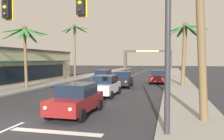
{
  "coord_description": "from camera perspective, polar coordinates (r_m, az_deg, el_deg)",
  "views": [
    {
      "loc": [
        6.72,
        -9.61,
        2.97
      ],
      "look_at": [
        2.51,
        8.0,
        2.2
      ],
      "focal_mm": 38.84,
      "sensor_mm": 36.0,
      "label": 1
    }
  ],
  "objects": [
    {
      "name": "sedan_parked_nearest_kerb",
      "position": [
        30.97,
        10.77,
        -1.53
      ],
      "size": [
        1.99,
        4.47,
        1.68
      ],
      "color": "maroon",
      "rests_on": "ground"
    },
    {
      "name": "sedan_oncoming_far",
      "position": [
        30.99,
        -2.04,
        -1.48
      ],
      "size": [
        2.1,
        4.51,
        1.68
      ],
      "color": "navy",
      "rests_on": "ground"
    },
    {
      "name": "palm_right_nearest",
      "position": [
        12.15,
        20.06,
        13.62
      ],
      "size": [
        3.08,
        2.84,
        8.01
      ],
      "color": "brown",
      "rests_on": "ground"
    },
    {
      "name": "sedan_third_in_queue",
      "position": [
        19.87,
        -1.63,
        -3.68
      ],
      "size": [
        1.95,
        4.45,
        1.68
      ],
      "color": "silver",
      "rests_on": "ground"
    },
    {
      "name": "town_gateway_arch",
      "position": [
        75.4,
        8.35,
        3.13
      ],
      "size": [
        14.78,
        0.9,
        5.97
      ],
      "color": "#423D38",
      "rests_on": "ground"
    },
    {
      "name": "lane_markings",
      "position": [
        30.56,
        1.56,
        -3.14
      ],
      "size": [
        4.28,
        89.19,
        0.01
      ],
      "color": "silver",
      "rests_on": "ground"
    },
    {
      "name": "sidewalk_right",
      "position": [
        29.77,
        15.49,
        -3.25
      ],
      "size": [
        3.2,
        110.0,
        0.14
      ],
      "primitive_type": "cube",
      "color": "gray",
      "rests_on": "ground"
    },
    {
      "name": "ground_plane",
      "position": [
        12.09,
        -21.32,
        -11.95
      ],
      "size": [
        220.0,
        220.0,
        0.0
      ],
      "primitive_type": "plane",
      "color": "#2D2D33"
    },
    {
      "name": "palm_left_second",
      "position": [
        26.53,
        -19.9,
        6.74
      ],
      "size": [
        4.75,
        4.4,
        6.42
      ],
      "color": "brown",
      "rests_on": "ground"
    },
    {
      "name": "traffic_signal_mast",
      "position": [
        10.12,
        -6.53,
        12.51
      ],
      "size": [
        10.47,
        0.41,
        6.83
      ],
      "color": "#2D2D33",
      "rests_on": "ground"
    },
    {
      "name": "sedan_lead_at_stop_bar",
      "position": [
        13.27,
        -8.35,
        -6.76
      ],
      "size": [
        2.0,
        4.47,
        1.68
      ],
      "color": "maroon",
      "rests_on": "ground"
    },
    {
      "name": "sidewalk_left",
      "position": [
        33.1,
        -12.64,
        -2.65
      ],
      "size": [
        3.2,
        110.0,
        0.14
      ],
      "primitive_type": "cube",
      "color": "gray",
      "rests_on": "ground"
    },
    {
      "name": "palm_right_second",
      "position": [
        27.62,
        16.72,
        6.51
      ],
      "size": [
        4.77,
        4.59,
        7.02
      ],
      "color": "brown",
      "rests_on": "ground"
    },
    {
      "name": "sedan_fifth_in_queue",
      "position": [
        26.55,
        2.56,
        -2.14
      ],
      "size": [
        2.09,
        4.5,
        1.68
      ],
      "color": "black",
      "rests_on": "ground"
    },
    {
      "name": "palm_left_third",
      "position": [
        37.69,
        -8.77,
        7.53
      ],
      "size": [
        4.33,
        4.32,
        8.42
      ],
      "color": "brown",
      "rests_on": "ground"
    }
  ]
}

